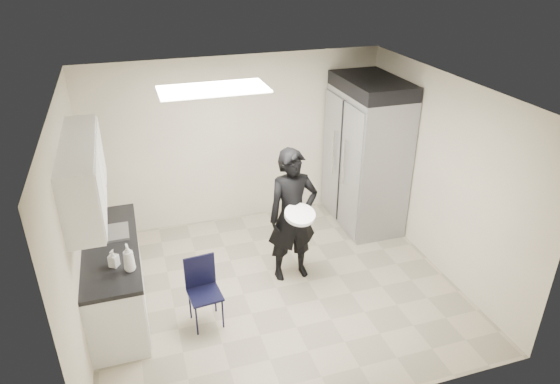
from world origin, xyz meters
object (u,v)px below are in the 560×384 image
object	(u,v)px
lower_counter	(115,279)
man_tuxedo	(293,216)
commercial_fridge	(366,160)
folding_chair	(205,295)

from	to	relation	value
lower_counter	man_tuxedo	world-z (taller)	man_tuxedo
commercial_fridge	man_tuxedo	distance (m)	1.87
folding_chair	man_tuxedo	world-z (taller)	man_tuxedo
commercial_fridge	man_tuxedo	world-z (taller)	commercial_fridge
commercial_fridge	man_tuxedo	size ratio (longest dim) A/B	1.16
commercial_fridge	folding_chair	world-z (taller)	commercial_fridge
lower_counter	commercial_fridge	bearing A→B (deg)	15.88
commercial_fridge	folding_chair	distance (m)	3.32
man_tuxedo	commercial_fridge	bearing A→B (deg)	32.75
lower_counter	man_tuxedo	distance (m)	2.29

